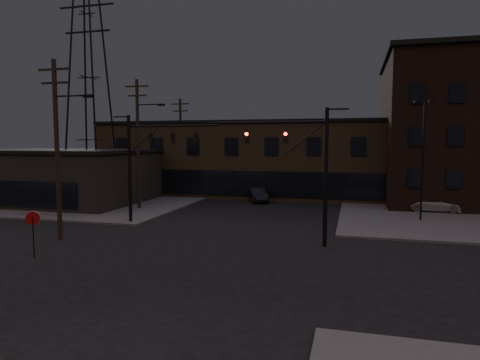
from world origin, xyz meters
name	(u,v)px	position (x,y,z in m)	size (l,w,h in m)	color
ground	(192,259)	(0.00, 0.00, 0.00)	(140.00, 140.00, 0.00)	black
sidewalk_nw	(83,194)	(-22.00, 22.00, 0.07)	(30.00, 30.00, 0.15)	#474744
building_row	(281,160)	(0.00, 28.00, 4.00)	(40.00, 12.00, 8.00)	brown
building_left	(62,178)	(-20.00, 16.00, 2.50)	(16.00, 12.00, 5.00)	black
traffic_signal_near	(306,161)	(5.36, 4.50, 4.93)	(7.12, 0.24, 8.00)	black
traffic_signal_far	(145,156)	(-6.72, 8.00, 5.01)	(7.12, 0.24, 8.00)	black
stop_sign	(33,223)	(-8.00, -1.99, 1.84)	(0.72, 0.33, 2.48)	black
utility_pole_near	(58,145)	(-9.43, 2.00, 5.87)	(3.70, 0.28, 11.00)	black
utility_pole_mid	(139,141)	(-10.44, 14.00, 6.13)	(3.70, 0.28, 11.50)	black
utility_pole_far	(181,144)	(-11.50, 26.00, 5.78)	(2.20, 0.28, 11.00)	black
transmission_tower	(89,78)	(-18.00, 18.00, 12.50)	(7.00, 7.00, 25.00)	black
lot_light_a	(423,149)	(13.00, 14.00, 5.51)	(1.50, 0.28, 9.14)	black
parked_car_lot_a	(436,198)	(15.30, 21.49, 0.97)	(1.95, 4.84, 1.65)	black
parked_car_lot_b	(433,204)	(14.62, 18.75, 0.81)	(1.84, 4.53, 1.31)	#ADACAE
car_crossing	(257,195)	(-1.35, 21.53, 0.70)	(1.49, 4.26, 1.40)	black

